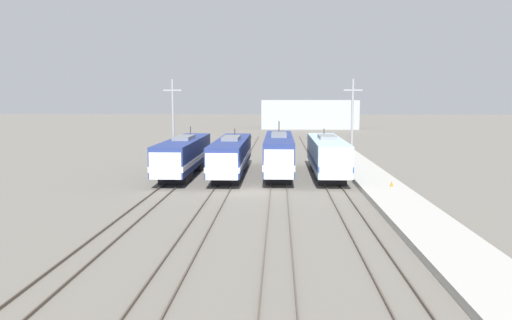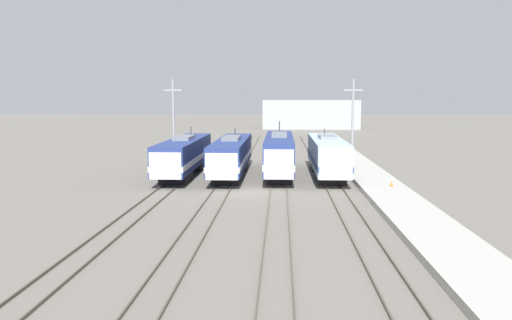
# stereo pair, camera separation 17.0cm
# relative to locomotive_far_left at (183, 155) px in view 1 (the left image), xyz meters

# --- Properties ---
(ground_plane) EXTENTS (400.00, 400.00, 0.00)m
(ground_plane) POSITION_rel_locomotive_far_left_xyz_m (7.39, -8.31, -2.11)
(ground_plane) COLOR #666059
(rail_pair_far_left) EXTENTS (1.50, 120.00, 0.15)m
(rail_pair_far_left) POSITION_rel_locomotive_far_left_xyz_m (0.00, -8.31, -2.03)
(rail_pair_far_left) COLOR #4C4238
(rail_pair_far_left) RESTS_ON ground_plane
(rail_pair_center_left) EXTENTS (1.51, 120.00, 0.15)m
(rail_pair_center_left) POSITION_rel_locomotive_far_left_xyz_m (4.93, -8.31, -2.03)
(rail_pair_center_left) COLOR #4C4238
(rail_pair_center_left) RESTS_ON ground_plane
(rail_pair_center_right) EXTENTS (1.51, 120.00, 0.15)m
(rail_pair_center_right) POSITION_rel_locomotive_far_left_xyz_m (9.85, -8.31, -2.03)
(rail_pair_center_right) COLOR #4C4238
(rail_pair_center_right) RESTS_ON ground_plane
(rail_pair_far_right) EXTENTS (1.50, 120.00, 0.15)m
(rail_pair_far_right) POSITION_rel_locomotive_far_left_xyz_m (14.78, -8.31, -2.03)
(rail_pair_far_right) COLOR #4C4238
(rail_pair_far_right) RESTS_ON ground_plane
(locomotive_far_left) EXTENTS (3.10, 17.67, 4.85)m
(locomotive_far_left) POSITION_rel_locomotive_far_left_xyz_m (0.00, 0.00, 0.00)
(locomotive_far_left) COLOR black
(locomotive_far_left) RESTS_ON ground_plane
(locomotive_center_left) EXTENTS (3.08, 18.09, 4.61)m
(locomotive_center_left) POSITION_rel_locomotive_far_left_xyz_m (4.93, 0.14, -0.01)
(locomotive_center_left) COLOR black
(locomotive_center_left) RESTS_ON ground_plane
(locomotive_center_right) EXTENTS (2.86, 17.86, 5.44)m
(locomotive_center_right) POSITION_rel_locomotive_far_left_xyz_m (9.85, 0.47, 0.15)
(locomotive_center_right) COLOR black
(locomotive_center_right) RESTS_ON ground_plane
(locomotive_far_right) EXTENTS (3.11, 16.80, 4.65)m
(locomotive_far_right) POSITION_rel_locomotive_far_left_xyz_m (14.78, -0.08, 0.06)
(locomotive_far_right) COLOR #232326
(locomotive_far_right) RESTS_ON ground_plane
(catenary_tower_left) EXTENTS (2.06, 0.26, 10.05)m
(catenary_tower_left) POSITION_rel_locomotive_far_left_xyz_m (-2.00, 4.63, 3.20)
(catenary_tower_left) COLOR gray
(catenary_tower_left) RESTS_ON ground_plane
(catenary_tower_right) EXTENTS (2.06, 0.26, 10.05)m
(catenary_tower_right) POSITION_rel_locomotive_far_left_xyz_m (17.90, 4.63, 3.20)
(catenary_tower_right) COLOR gray
(catenary_tower_right) RESTS_ON ground_plane
(platform) EXTENTS (4.00, 120.00, 0.45)m
(platform) POSITION_rel_locomotive_far_left_xyz_m (18.91, -8.31, -1.88)
(platform) COLOR #A8A59E
(platform) RESTS_ON ground_plane
(traffic_cone) EXTENTS (0.29, 0.29, 0.53)m
(traffic_cone) POSITION_rel_locomotive_far_left_xyz_m (19.54, -8.06, -1.39)
(traffic_cone) COLOR orange
(traffic_cone) RESTS_ON platform
(depot_building) EXTENTS (24.71, 13.48, 7.37)m
(depot_building) POSITION_rel_locomotive_far_left_xyz_m (17.71, 82.57, 1.58)
(depot_building) COLOR #9EA3A8
(depot_building) RESTS_ON ground_plane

